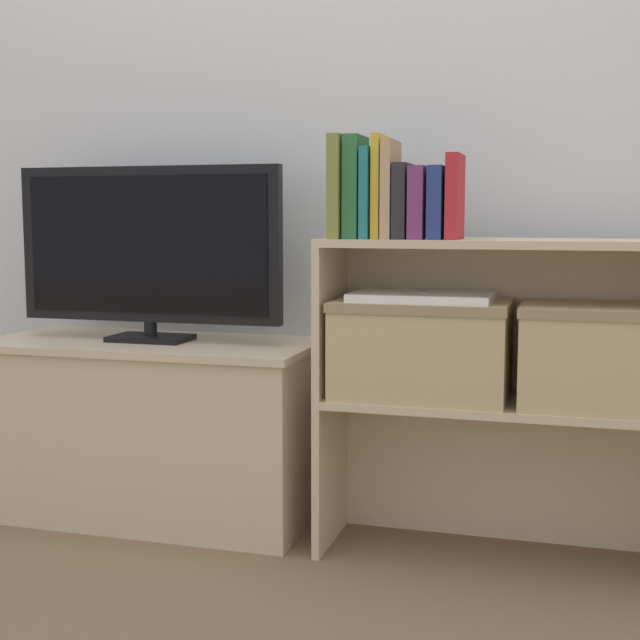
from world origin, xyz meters
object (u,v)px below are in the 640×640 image
at_px(tv_stand, 153,428).
at_px(book_tan, 391,190).
at_px(book_plum, 420,203).
at_px(book_navy, 438,203).
at_px(book_forest, 356,187).
at_px(book_charcoal, 403,201).
at_px(tv, 148,248).
at_px(book_olive, 340,187).
at_px(laptop, 423,296).
at_px(book_crimson, 455,197).
at_px(storage_basket_left, 422,345).
at_px(book_mustard, 380,187).
at_px(book_teal, 370,193).
at_px(storage_basket_right, 614,353).

relative_size(tv_stand, book_tan, 3.95).
xyz_separation_m(book_plum, book_navy, (0.04, 0.00, 0.00)).
distance_m(book_forest, book_plum, 0.17).
bearing_deg(book_charcoal, book_navy, 0.00).
xyz_separation_m(tv, book_olive, (0.58, -0.10, 0.16)).
xyz_separation_m(book_charcoal, laptop, (0.04, 0.03, -0.23)).
xyz_separation_m(book_crimson, storage_basket_left, (-0.08, 0.03, -0.37)).
xyz_separation_m(book_forest, book_crimson, (0.25, 0.00, -0.02)).
bearing_deg(book_crimson, book_olive, 180.00).
relative_size(book_olive, book_charcoal, 1.39).
relative_size(tv_stand, book_plum, 5.42).
height_order(tv, book_olive, book_olive).
xyz_separation_m(book_mustard, storage_basket_left, (0.10, 0.03, -0.39)).
relative_size(book_olive, book_navy, 1.45).
distance_m(book_olive, book_charcoal, 0.16).
height_order(book_forest, book_crimson, book_forest).
relative_size(book_charcoal, storage_basket_left, 0.42).
xyz_separation_m(tv_stand, book_olive, (0.58, -0.10, 0.67)).
bearing_deg(book_crimson, book_tan, 180.00).
height_order(book_navy, laptop, book_navy).
height_order(tv, book_tan, book_tan).
height_order(tv, storage_basket_left, tv).
xyz_separation_m(book_olive, book_charcoal, (0.16, 0.00, -0.04)).
distance_m(book_olive, book_tan, 0.13).
height_order(book_mustard, book_charcoal, book_mustard).
xyz_separation_m(book_olive, book_teal, (0.07, 0.00, -0.02)).
distance_m(tv, laptop, 0.79).
bearing_deg(book_plum, tv_stand, 172.49).
distance_m(book_mustard, book_plum, 0.11).
bearing_deg(book_tan, storage_basket_right, 3.45).
height_order(book_teal, laptop, book_teal).
distance_m(book_forest, book_crimson, 0.25).
relative_size(book_tan, storage_basket_left, 0.55).
distance_m(tv, book_tan, 0.73).
bearing_deg(book_crimson, book_navy, 180.00).
xyz_separation_m(storage_basket_left, storage_basket_right, (0.46, 0.00, 0.00)).
relative_size(tv_stand, storage_basket_right, 2.17).
bearing_deg(book_plum, book_crimson, 0.00).
height_order(book_teal, book_crimson, book_teal).
xyz_separation_m(book_forest, book_tan, (0.09, 0.00, -0.01)).
bearing_deg(tv_stand, book_olive, -10.05).
distance_m(book_mustard, book_navy, 0.15).
height_order(book_crimson, laptop, book_crimson).
height_order(tv_stand, book_navy, book_navy).
bearing_deg(laptop, book_plum, -95.38).
bearing_deg(book_charcoal, book_mustard, 180.00).
height_order(storage_basket_right, laptop, laptop).
xyz_separation_m(tv_stand, book_mustard, (0.68, -0.10, 0.67)).
distance_m(book_olive, laptop, 0.34).
bearing_deg(tv, book_crimson, -6.68).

